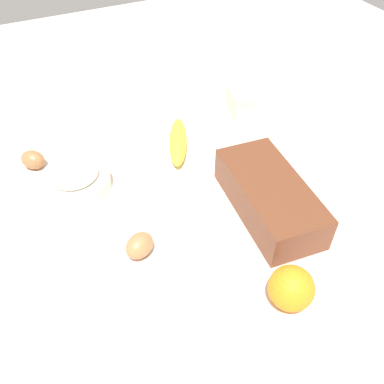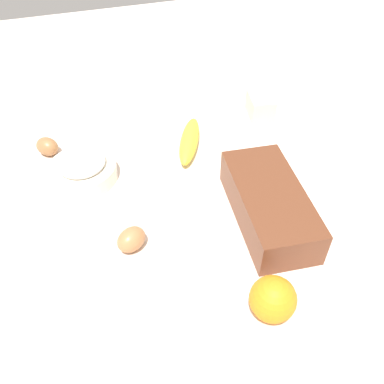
# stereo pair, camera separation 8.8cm
# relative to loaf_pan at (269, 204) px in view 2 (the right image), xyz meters

# --- Properties ---
(ground_plane) EXTENTS (2.40, 2.40, 0.02)m
(ground_plane) POSITION_rel_loaf_pan_xyz_m (-0.08, -0.14, -0.05)
(ground_plane) COLOR beige
(loaf_pan) EXTENTS (0.29, 0.16, 0.08)m
(loaf_pan) POSITION_rel_loaf_pan_xyz_m (0.00, 0.00, 0.00)
(loaf_pan) COLOR brown
(loaf_pan) RESTS_ON ground_plane
(flour_bowl) EXTENTS (0.15, 0.15, 0.07)m
(flour_bowl) POSITION_rel_loaf_pan_xyz_m (-0.24, -0.35, -0.01)
(flour_bowl) COLOR silver
(flour_bowl) RESTS_ON ground_plane
(banana) EXTENTS (0.19, 0.12, 0.04)m
(banana) POSITION_rel_loaf_pan_xyz_m (-0.28, -0.08, -0.02)
(banana) COLOR yellow
(banana) RESTS_ON ground_plane
(orange_fruit) EXTENTS (0.08, 0.08, 0.08)m
(orange_fruit) POSITION_rel_loaf_pan_xyz_m (0.20, -0.09, -0.00)
(orange_fruit) COLOR orange
(orange_fruit) RESTS_ON ground_plane
(butter_block) EXTENTS (0.10, 0.08, 0.06)m
(butter_block) POSITION_rel_loaf_pan_xyz_m (-0.36, 0.15, -0.01)
(butter_block) COLOR #F4EDB2
(butter_block) RESTS_ON ground_plane
(egg_near_butter) EXTENTS (0.07, 0.08, 0.05)m
(egg_near_butter) POSITION_rel_loaf_pan_xyz_m (-0.01, -0.29, -0.02)
(egg_near_butter) COLOR #AD7446
(egg_near_butter) RESTS_ON ground_plane
(egg_beside_bowl) EXTENTS (0.07, 0.07, 0.05)m
(egg_beside_bowl) POSITION_rel_loaf_pan_xyz_m (-0.36, -0.42, -0.02)
(egg_beside_bowl) COLOR #9C683F
(egg_beside_bowl) RESTS_ON ground_plane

